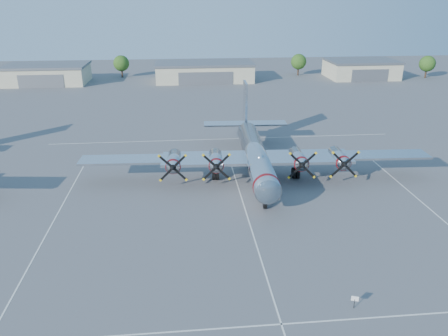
{
  "coord_description": "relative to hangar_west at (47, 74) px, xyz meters",
  "views": [
    {
      "loc": [
        -7.12,
        -48.42,
        23.84
      ],
      "look_at": [
        -1.99,
        3.14,
        3.2
      ],
      "focal_mm": 35.0,
      "sensor_mm": 36.0,
      "label": 1
    }
  ],
  "objects": [
    {
      "name": "main_bomber_b29",
      "position": [
        47.89,
        -73.2,
        -2.71
      ],
      "size": [
        48.79,
        34.52,
        10.48
      ],
      "primitive_type": null,
      "rotation": [
        0.0,
        0.0,
        -0.05
      ],
      "color": "silver",
      "rests_on": "ground"
    },
    {
      "name": "hangar_east",
      "position": [
        93.0,
        0.0,
        0.0
      ],
      "size": [
        20.6,
        14.6,
        5.4
      ],
      "color": "#B6AF91",
      "rests_on": "ground"
    },
    {
      "name": "tree_far_east",
      "position": [
        113.0,
        -1.96,
        1.51
      ],
      "size": [
        4.8,
        4.8,
        6.64
      ],
      "color": "#382619",
      "rests_on": "ground"
    },
    {
      "name": "tree_east",
      "position": [
        75.0,
        6.04,
        1.51
      ],
      "size": [
        4.8,
        4.8,
        6.64
      ],
      "color": "#382619",
      "rests_on": "ground"
    },
    {
      "name": "ground",
      "position": [
        45.0,
        -81.96,
        -2.71
      ],
      "size": [
        260.0,
        260.0,
        0.0
      ],
      "primitive_type": "plane",
      "color": "#5D5D60",
      "rests_on": "ground"
    },
    {
      "name": "info_placard",
      "position": [
        51.31,
        -102.68,
        -1.91
      ],
      "size": [
        0.58,
        0.24,
        1.14
      ],
      "rotation": [
        0.0,
        0.0,
        -0.34
      ],
      "color": "black",
      "rests_on": "ground"
    },
    {
      "name": "tree_west",
      "position": [
        20.0,
        8.04,
        1.51
      ],
      "size": [
        4.8,
        4.8,
        6.64
      ],
      "color": "#382619",
      "rests_on": "ground"
    },
    {
      "name": "parking_lines",
      "position": [
        45.0,
        -83.71,
        -2.71
      ],
      "size": [
        60.0,
        50.08,
        0.01
      ],
      "color": "silver",
      "rests_on": "ground"
    },
    {
      "name": "hangar_west",
      "position": [
        0.0,
        0.0,
        0.0
      ],
      "size": [
        22.6,
        14.6,
        5.4
      ],
      "color": "#B6AF91",
      "rests_on": "ground"
    },
    {
      "name": "hangar_center",
      "position": [
        45.0,
        -0.0,
        -0.0
      ],
      "size": [
        28.6,
        14.6,
        5.4
      ],
      "color": "#B6AF91",
      "rests_on": "ground"
    }
  ]
}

